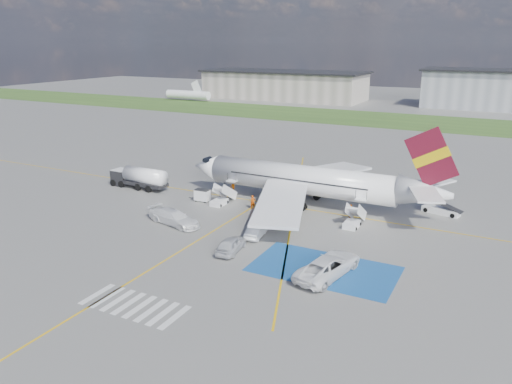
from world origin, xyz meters
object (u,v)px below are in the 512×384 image
(car_silver_a, at_px, (231,245))
(van_white_b, at_px, (174,215))
(van_white_a, at_px, (329,263))
(car_silver_b, at_px, (256,231))
(fuel_tanker, at_px, (139,179))
(gpu_cart, at_px, (202,196))
(belt_loader, at_px, (441,211))
(airliner, at_px, (311,181))

(car_silver_a, xyz_separation_m, van_white_b, (-10.34, 4.04, 0.32))
(van_white_a, height_order, van_white_b, van_white_a)
(car_silver_a, distance_m, car_silver_b, 4.97)
(fuel_tanker, distance_m, gpu_cart, 12.08)
(car_silver_b, bearing_deg, belt_loader, -142.50)
(gpu_cart, height_order, car_silver_b, gpu_cart)
(airliner, distance_m, belt_loader, 17.16)
(car_silver_a, height_order, car_silver_b, car_silver_a)
(airliner, distance_m, van_white_b, 19.00)
(car_silver_a, xyz_separation_m, van_white_a, (10.92, -0.39, 0.41))
(airliner, distance_m, car_silver_a, 18.86)
(car_silver_a, bearing_deg, van_white_b, -28.37)
(fuel_tanker, relative_size, van_white_a, 1.44)
(van_white_a, bearing_deg, belt_loader, -95.95)
(airliner, bearing_deg, fuel_tanker, -170.50)
(gpu_cart, height_order, car_silver_a, gpu_cart)
(belt_loader, bearing_deg, fuel_tanker, -154.94)
(airliner, bearing_deg, car_silver_a, -95.05)
(belt_loader, distance_m, car_silver_b, 25.17)
(fuel_tanker, distance_m, van_white_a, 38.12)
(fuel_tanker, xyz_separation_m, car_silver_a, (24.26, -14.28, -0.52))
(belt_loader, bearing_deg, van_white_a, -93.37)
(car_silver_b, bearing_deg, fuel_tanker, -29.08)
(van_white_b, bearing_deg, car_silver_a, -97.61)
(car_silver_a, bearing_deg, car_silver_b, -102.10)
(fuel_tanker, relative_size, belt_loader, 1.84)
(gpu_cart, relative_size, van_white_b, 0.36)
(airliner, relative_size, van_white_b, 6.24)
(car_silver_a, relative_size, car_silver_b, 1.15)
(van_white_a, relative_size, van_white_b, 1.13)
(gpu_cart, relative_size, car_silver_a, 0.43)
(fuel_tanker, height_order, gpu_cart, fuel_tanker)
(airliner, height_order, van_white_a, airliner)
(fuel_tanker, bearing_deg, van_white_a, -20.91)
(car_silver_b, height_order, van_white_a, van_white_a)
(car_silver_b, bearing_deg, airliner, -103.45)
(fuel_tanker, bearing_deg, belt_loader, 13.44)
(airliner, relative_size, car_silver_b, 8.64)
(car_silver_b, bearing_deg, van_white_a, 144.57)
(belt_loader, xyz_separation_m, van_white_b, (-28.29, -18.99, 0.78))
(car_silver_b, distance_m, van_white_b, 10.83)
(gpu_cart, relative_size, belt_loader, 0.41)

